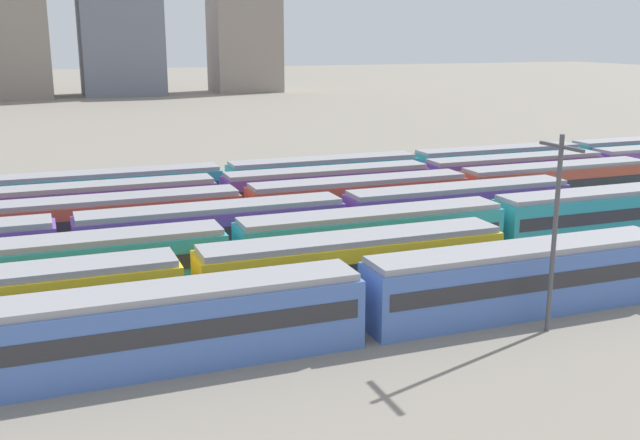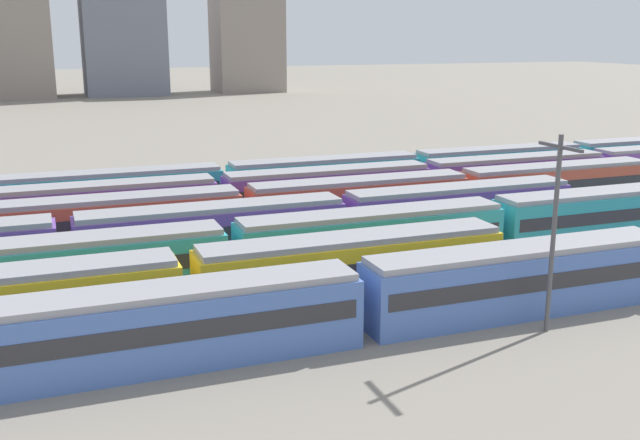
{
  "view_description": "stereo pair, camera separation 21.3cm",
  "coord_description": "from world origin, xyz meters",
  "px_view_note": "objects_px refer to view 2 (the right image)",
  "views": [
    {
      "loc": [
        15.37,
        -31.95,
        14.76
      ],
      "look_at": [
        33.4,
        15.6,
        2.04
      ],
      "focal_mm": 41.75,
      "sensor_mm": 36.0,
      "label": 1
    },
    {
      "loc": [
        15.57,
        -32.03,
        14.76
      ],
      "look_at": [
        33.4,
        15.6,
        2.04
      ],
      "focal_mm": 41.75,
      "sensor_mm": 36.0,
      "label": 2
    }
  ],
  "objects_px": {
    "catenary_pole_0": "(554,225)",
    "train_track_2": "(372,238)",
    "train_track_0": "(520,279)",
    "train_track_4": "(244,211)",
    "train_track_5": "(328,189)",
    "train_track_3": "(65,245)",
    "train_track_6": "(416,171)"
  },
  "relations": [
    {
      "from": "train_track_6",
      "to": "catenary_pole_0",
      "type": "relative_size",
      "value": 11.14
    },
    {
      "from": "train_track_0",
      "to": "train_track_4",
      "type": "relative_size",
      "value": 1.25
    },
    {
      "from": "train_track_3",
      "to": "catenary_pole_0",
      "type": "relative_size",
      "value": 7.4
    },
    {
      "from": "train_track_0",
      "to": "train_track_2",
      "type": "distance_m",
      "value": 11.16
    },
    {
      "from": "train_track_4",
      "to": "train_track_3",
      "type": "bearing_deg",
      "value": -158.09
    },
    {
      "from": "train_track_6",
      "to": "train_track_0",
      "type": "bearing_deg",
      "value": -107.83
    },
    {
      "from": "train_track_3",
      "to": "train_track_6",
      "type": "bearing_deg",
      "value": 25.39
    },
    {
      "from": "train_track_0",
      "to": "train_track_6",
      "type": "height_order",
      "value": "same"
    },
    {
      "from": "train_track_3",
      "to": "catenary_pole_0",
      "type": "distance_m",
      "value": 29.36
    },
    {
      "from": "train_track_4",
      "to": "train_track_6",
      "type": "bearing_deg",
      "value": 27.55
    },
    {
      "from": "train_track_3",
      "to": "train_track_4",
      "type": "distance_m",
      "value": 13.93
    },
    {
      "from": "train_track_2",
      "to": "train_track_5",
      "type": "bearing_deg",
      "value": 79.26
    },
    {
      "from": "train_track_0",
      "to": "train_track_4",
      "type": "bearing_deg",
      "value": 115.45
    },
    {
      "from": "train_track_0",
      "to": "train_track_6",
      "type": "relative_size",
      "value": 0.83
    },
    {
      "from": "train_track_0",
      "to": "train_track_2",
      "type": "xyz_separation_m",
      "value": [
        -4.05,
        10.4,
        0.0
      ]
    },
    {
      "from": "train_track_0",
      "to": "train_track_5",
      "type": "relative_size",
      "value": 1.0
    },
    {
      "from": "train_track_5",
      "to": "train_track_3",
      "type": "bearing_deg",
      "value": -154.43
    },
    {
      "from": "train_track_3",
      "to": "train_track_4",
      "type": "xyz_separation_m",
      "value": [
        12.93,
        5.2,
        0.0
      ]
    },
    {
      "from": "train_track_5",
      "to": "train_track_4",
      "type": "bearing_deg",
      "value": -149.44
    },
    {
      "from": "train_track_2",
      "to": "train_track_5",
      "type": "xyz_separation_m",
      "value": [
        2.96,
        15.6,
        0.0
      ]
    },
    {
      "from": "train_track_0",
      "to": "train_track_6",
      "type": "bearing_deg",
      "value": 72.17
    },
    {
      "from": "catenary_pole_0",
      "to": "train_track_2",
      "type": "bearing_deg",
      "value": 106.11
    },
    {
      "from": "train_track_2",
      "to": "train_track_4",
      "type": "height_order",
      "value": "same"
    },
    {
      "from": "train_track_4",
      "to": "train_track_6",
      "type": "distance_m",
      "value": 22.49
    },
    {
      "from": "train_track_0",
      "to": "catenary_pole_0",
      "type": "xyz_separation_m",
      "value": [
        -0.24,
        -2.79,
        3.69
      ]
    },
    {
      "from": "train_track_2",
      "to": "train_track_6",
      "type": "xyz_separation_m",
      "value": [
        14.09,
        20.8,
        0.0
      ]
    },
    {
      "from": "train_track_4",
      "to": "catenary_pole_0",
      "type": "bearing_deg",
      "value": -67.73
    },
    {
      "from": "train_track_4",
      "to": "catenary_pole_0",
      "type": "xyz_separation_m",
      "value": [
        9.66,
        -23.59,
        3.69
      ]
    },
    {
      "from": "train_track_2",
      "to": "train_track_5",
      "type": "height_order",
      "value": "same"
    },
    {
      "from": "train_track_0",
      "to": "train_track_3",
      "type": "xyz_separation_m",
      "value": [
        -22.83,
        15.6,
        0.0
      ]
    },
    {
      "from": "train_track_4",
      "to": "train_track_6",
      "type": "relative_size",
      "value": 0.66
    },
    {
      "from": "train_track_0",
      "to": "train_track_2",
      "type": "height_order",
      "value": "same"
    }
  ]
}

